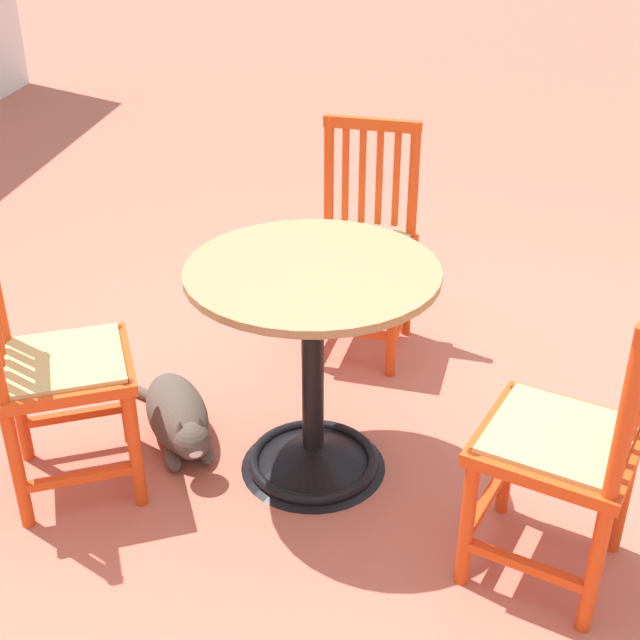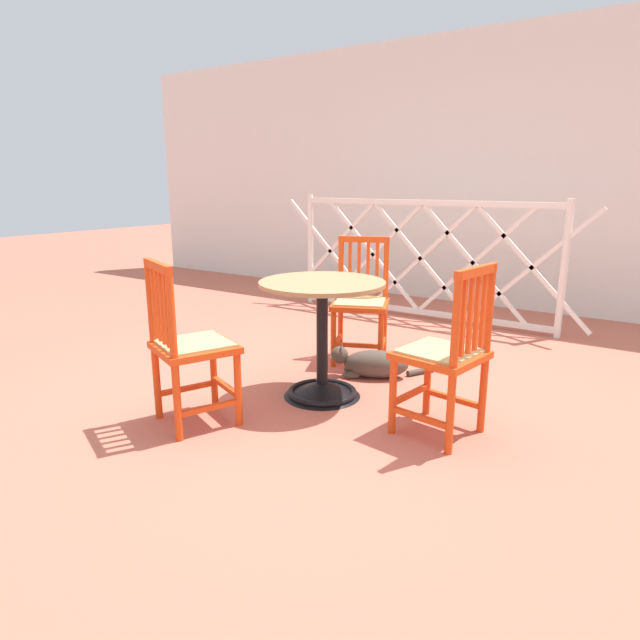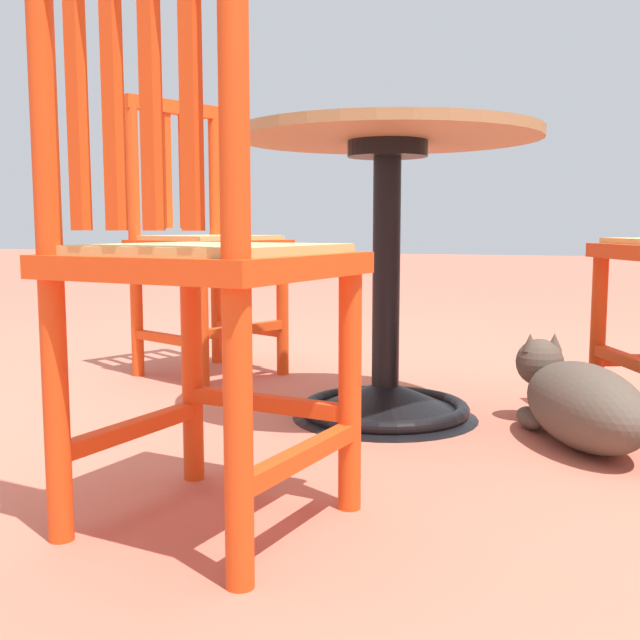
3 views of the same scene
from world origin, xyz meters
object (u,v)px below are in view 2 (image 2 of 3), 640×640
object	(u,v)px
orange_chair_by_planter	(445,356)
orange_chair_facing_out	(361,303)
tabby_cat	(370,364)
orange_chair_at_corner	(189,348)
cafe_table	(322,353)

from	to	relation	value
orange_chair_by_planter	orange_chair_facing_out	bearing A→B (deg)	139.23
orange_chair_by_planter	tabby_cat	size ratio (longest dim) A/B	1.54
orange_chair_at_corner	tabby_cat	distance (m)	1.33
orange_chair_facing_out	orange_chair_by_planter	bearing A→B (deg)	-40.77
orange_chair_at_corner	tabby_cat	bearing A→B (deg)	68.95
orange_chair_facing_out	cafe_table	bearing A→B (deg)	-77.62
cafe_table	orange_chair_at_corner	size ratio (longest dim) A/B	0.83
cafe_table	tabby_cat	xyz separation A→B (m)	(0.08, 0.47, -0.19)
orange_chair_facing_out	orange_chair_at_corner	xyz separation A→B (m)	(-0.21, -1.49, 0.00)
cafe_table	orange_chair_facing_out	bearing A→B (deg)	102.38
orange_chair_facing_out	orange_chair_by_planter	world-z (taller)	same
orange_chair_at_corner	tabby_cat	size ratio (longest dim) A/B	1.54
orange_chair_by_planter	tabby_cat	distance (m)	0.99
cafe_table	orange_chair_by_planter	world-z (taller)	orange_chair_by_planter
cafe_table	orange_chair_by_planter	xyz separation A→B (m)	(0.82, -0.09, 0.15)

